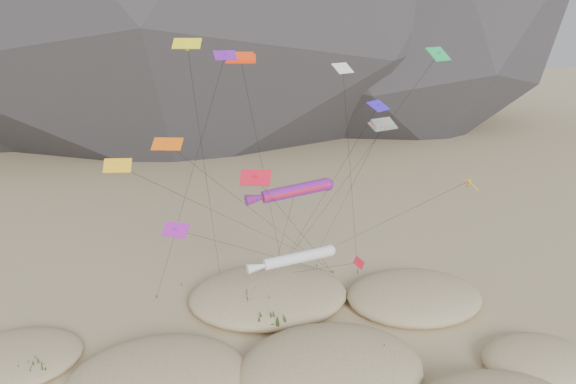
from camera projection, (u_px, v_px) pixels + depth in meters
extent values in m
ellipsoid|color=#CCB789|center=(158.00, 378.00, 41.54)|extent=(13.31, 11.31, 3.07)
ellipsoid|color=#CCB789|center=(331.00, 369.00, 42.43)|extent=(14.26, 12.12, 3.68)
ellipsoid|color=#CCB789|center=(539.00, 361.00, 43.97)|extent=(9.08, 7.71, 2.23)
ellipsoid|color=#CCB789|center=(269.00, 295.00, 54.36)|extent=(15.48, 13.16, 2.93)
ellipsoid|color=#CCB789|center=(414.00, 296.00, 54.04)|extent=(13.19, 11.21, 2.93)
ellipsoid|color=#CCB789|center=(13.00, 359.00, 44.40)|extent=(10.74, 9.13, 1.94)
ellipsoid|color=black|center=(191.00, 382.00, 41.07)|extent=(2.12, 1.82, 0.64)
ellipsoid|color=black|center=(372.00, 366.00, 42.36)|extent=(3.37, 2.88, 1.01)
ellipsoid|color=black|center=(376.00, 355.00, 43.86)|extent=(2.72, 2.33, 0.82)
ellipsoid|color=black|center=(344.00, 383.00, 40.62)|extent=(2.60, 2.23, 0.78)
ellipsoid|color=black|center=(549.00, 354.00, 44.79)|extent=(2.08, 1.78, 0.62)
ellipsoid|color=black|center=(261.00, 304.00, 51.76)|extent=(3.21, 2.75, 0.96)
ellipsoid|color=black|center=(271.00, 321.00, 49.12)|extent=(2.33, 1.99, 0.70)
ellipsoid|color=black|center=(419.00, 288.00, 55.65)|extent=(2.37, 2.03, 0.71)
ellipsoid|color=black|center=(412.00, 302.00, 53.07)|extent=(2.38, 2.04, 0.72)
ellipsoid|color=black|center=(32.00, 374.00, 42.40)|extent=(2.13, 1.82, 0.64)
ellipsoid|color=black|center=(44.00, 371.00, 42.83)|extent=(1.78, 1.52, 0.53)
cylinder|color=#3F2D1E|center=(222.00, 288.00, 56.91)|extent=(0.08, 0.08, 0.30)
cylinder|color=#3F2D1E|center=(276.00, 274.00, 59.92)|extent=(0.08, 0.08, 0.30)
cylinder|color=#3F2D1E|center=(317.00, 265.00, 62.09)|extent=(0.08, 0.08, 0.30)
cylinder|color=#3F2D1E|center=(312.00, 256.00, 64.56)|extent=(0.08, 0.08, 0.30)
cylinder|color=#3F2D1E|center=(333.00, 272.00, 60.52)|extent=(0.08, 0.08, 0.30)
cylinder|color=#3F2D1E|center=(182.00, 285.00, 57.57)|extent=(0.08, 0.08, 0.30)
cylinder|color=#3F2D1E|center=(358.00, 272.00, 60.49)|extent=(0.08, 0.08, 0.30)
cylinder|color=#3F2D1E|center=(157.00, 297.00, 55.01)|extent=(0.08, 0.08, 0.30)
cylinder|color=red|center=(296.00, 190.00, 43.52)|extent=(5.47, 1.28, 1.53)
sphere|color=red|center=(327.00, 185.00, 44.33)|extent=(1.03, 1.03, 1.03)
cone|color=red|center=(259.00, 198.00, 42.65)|extent=(2.27, 1.00, 1.10)
cylinder|color=black|center=(282.00, 242.00, 51.11)|extent=(1.17, 11.98, 13.46)
cylinder|color=silver|center=(298.00, 258.00, 42.78)|extent=(5.43, 1.17, 1.23)
sphere|color=silver|center=(330.00, 250.00, 43.59)|extent=(0.90, 0.90, 0.90)
cone|color=silver|center=(261.00, 266.00, 41.90)|extent=(2.23, 0.90, 0.92)
cylinder|color=black|center=(271.00, 267.00, 51.56)|extent=(0.14, 16.35, 8.76)
cube|color=#FF3A0D|center=(241.00, 59.00, 43.94)|extent=(2.54, 1.57, 0.71)
cube|color=#FF3A0D|center=(241.00, 56.00, 43.89)|extent=(2.14, 1.27, 0.69)
cylinder|color=black|center=(266.00, 183.00, 52.26)|extent=(6.10, 9.03, 23.22)
cube|color=#FF2C1A|center=(383.00, 125.00, 44.27)|extent=(2.61, 1.74, 0.66)
cube|color=#FF2C1A|center=(383.00, 123.00, 44.21)|extent=(2.19, 1.42, 0.66)
cylinder|color=black|center=(344.00, 202.00, 55.03)|extent=(0.95, 17.47, 18.17)
cube|color=#361CEF|center=(378.00, 106.00, 42.68)|extent=(2.22, 2.07, 0.68)
cube|color=#361CEF|center=(378.00, 108.00, 42.72)|extent=(0.30, 0.29, 0.69)
cylinder|color=black|center=(318.00, 205.00, 51.31)|extent=(4.46, 13.92, 19.82)
cube|color=purple|center=(176.00, 230.00, 43.41)|extent=(2.28, 2.04, 0.91)
cube|color=purple|center=(176.00, 232.00, 43.45)|extent=(0.39, 0.40, 0.69)
cylinder|color=black|center=(267.00, 255.00, 51.98)|extent=(17.25, 10.25, 10.53)
cube|color=red|center=(359.00, 263.00, 46.29)|extent=(1.46, 1.67, 0.60)
cube|color=red|center=(359.00, 264.00, 46.34)|extent=(0.26, 0.25, 0.51)
cylinder|color=black|center=(312.00, 270.00, 53.12)|extent=(3.44, 13.74, 6.92)
cube|color=#6E1CA5|center=(225.00, 55.00, 39.97)|extent=(1.65, 0.90, 0.66)
cube|color=#6E1CA5|center=(225.00, 58.00, 40.01)|extent=(0.21, 0.23, 0.55)
cylinder|color=black|center=(185.00, 196.00, 47.50)|extent=(5.64, 10.66, 23.66)
cube|color=yellow|center=(469.00, 181.00, 45.54)|extent=(1.63, 2.42, 0.97)
cube|color=yellow|center=(468.00, 183.00, 45.58)|extent=(0.40, 0.35, 0.73)
cylinder|color=black|center=(377.00, 226.00, 55.06)|extent=(6.91, 18.57, 13.56)
cube|color=yellow|center=(187.00, 43.00, 41.00)|extent=(2.30, 1.67, 0.74)
cube|color=yellow|center=(187.00, 46.00, 41.04)|extent=(0.30, 0.27, 0.71)
cylinder|color=black|center=(207.00, 186.00, 48.97)|extent=(3.33, 8.70, 24.43)
cube|color=#1CB659|center=(439.00, 54.00, 49.86)|extent=(2.95, 2.43, 1.16)
cube|color=#1CB659|center=(438.00, 56.00, 49.90)|extent=(0.48, 0.51, 0.88)
cylinder|color=black|center=(350.00, 175.00, 54.90)|extent=(13.14, 7.61, 23.21)
cube|color=red|center=(255.00, 178.00, 38.92)|extent=(2.33, 1.68, 0.94)
cube|color=red|center=(255.00, 180.00, 38.96)|extent=(0.36, 0.40, 0.70)
cylinder|color=black|center=(303.00, 235.00, 49.73)|extent=(11.98, 15.12, 15.59)
cube|color=white|center=(343.00, 68.00, 49.01)|extent=(2.25, 1.87, 0.85)
cube|color=white|center=(343.00, 70.00, 49.06)|extent=(0.35, 0.37, 0.68)
cylinder|color=black|center=(351.00, 181.00, 54.77)|extent=(4.18, 4.37, 22.07)
cube|color=orange|center=(167.00, 144.00, 37.02)|extent=(2.22, 1.69, 0.66)
cube|color=orange|center=(167.00, 146.00, 37.06)|extent=(0.28, 0.23, 0.69)
cylinder|color=black|center=(270.00, 224.00, 48.78)|extent=(17.79, 14.62, 18.23)
cube|color=yellow|center=(118.00, 166.00, 38.73)|extent=(2.04, 1.27, 0.83)
cube|color=yellow|center=(118.00, 168.00, 38.78)|extent=(0.28, 0.33, 0.63)
cylinder|color=black|center=(239.00, 223.00, 51.66)|extent=(20.30, 16.99, 16.44)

